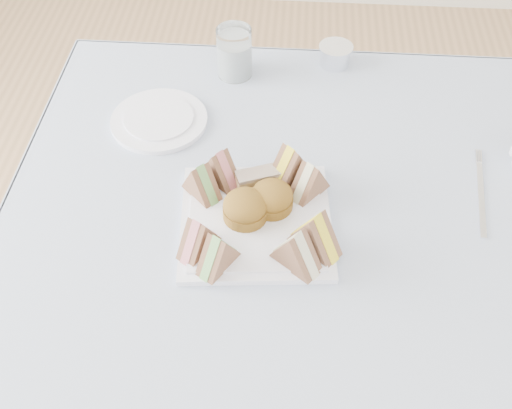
{
  "coord_description": "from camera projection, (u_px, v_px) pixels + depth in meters",
  "views": [
    {
      "loc": [
        -0.01,
        -0.73,
        1.59
      ],
      "look_at": [
        -0.06,
        -0.01,
        0.8
      ],
      "focal_mm": 45.0,
      "sensor_mm": 36.0,
      "label": 1
    }
  ],
  "objects": [
    {
      "name": "scone_left",
      "position": [
        245.0,
        207.0,
        1.08
      ],
      "size": [
        0.08,
        0.08,
        0.05
      ],
      "primitive_type": "cylinder",
      "rotation": [
        0.0,
        0.0,
        0.03
      ],
      "color": "olive",
      "rests_on": "serving_plate"
    },
    {
      "name": "table",
      "position": [
        284.0,
        333.0,
        1.39
      ],
      "size": [
        0.9,
        0.9,
        0.74
      ],
      "primitive_type": "cube",
      "color": "brown",
      "rests_on": "floor"
    },
    {
      "name": "sandwich_fl_b",
      "position": [
        218.0,
        251.0,
        1.0
      ],
      "size": [
        0.07,
        0.08,
        0.07
      ],
      "primitive_type": null,
      "rotation": [
        0.0,
        0.0,
        1.0
      ],
      "color": "#8F644C",
      "rests_on": "serving_plate"
    },
    {
      "name": "scone_right",
      "position": [
        272.0,
        198.0,
        1.09
      ],
      "size": [
        0.09,
        0.09,
        0.05
      ],
      "primitive_type": "cylinder",
      "rotation": [
        0.0,
        0.0,
        0.27
      ],
      "color": "olive",
      "rests_on": "serving_plate"
    },
    {
      "name": "sandwich_br_a",
      "position": [
        310.0,
        179.0,
        1.11
      ],
      "size": [
        0.08,
        0.08,
        0.07
      ],
      "primitive_type": null,
      "rotation": [
        0.0,
        0.0,
        -2.26
      ],
      "color": "#8F644C",
      "rests_on": "serving_plate"
    },
    {
      "name": "tea_strainer",
      "position": [
        335.0,
        56.0,
        1.4
      ],
      "size": [
        0.09,
        0.09,
        0.04
      ],
      "primitive_type": "cylinder",
      "rotation": [
        0.0,
        0.0,
        -0.32
      ],
      "color": "white",
      "rests_on": "tablecloth"
    },
    {
      "name": "tablecloth",
      "position": [
        290.0,
        220.0,
        1.11
      ],
      "size": [
        1.02,
        1.02,
        0.01
      ],
      "primitive_type": "cube",
      "color": "silver",
      "rests_on": "table"
    },
    {
      "name": "floor",
      "position": [
        279.0,
        407.0,
        1.66
      ],
      "size": [
        4.0,
        4.0,
        0.0
      ],
      "primitive_type": "plane",
      "color": "#9E7751",
      "rests_on": "ground"
    },
    {
      "name": "sandwich_fr_b",
      "position": [
        296.0,
        249.0,
        1.0
      ],
      "size": [
        0.09,
        0.08,
        0.07
      ],
      "primitive_type": null,
      "rotation": [
        0.0,
        0.0,
        -0.66
      ],
      "color": "#8F644C",
      "rests_on": "serving_plate"
    },
    {
      "name": "serving_plate",
      "position": [
        256.0,
        222.0,
        1.1
      ],
      "size": [
        0.28,
        0.28,
        0.01
      ],
      "primitive_type": "cube",
      "rotation": [
        0.0,
        0.0,
        0.09
      ],
      "color": "white",
      "rests_on": "tablecloth"
    },
    {
      "name": "sandwich_bl_b",
      "position": [
        220.0,
        166.0,
        1.13
      ],
      "size": [
        0.08,
        0.08,
        0.07
      ],
      "primitive_type": null,
      "rotation": [
        0.0,
        0.0,
        2.4
      ],
      "color": "#8F644C",
      "rests_on": "serving_plate"
    },
    {
      "name": "sandwich_bl_a",
      "position": [
        201.0,
        180.0,
        1.11
      ],
      "size": [
        0.08,
        0.08,
        0.07
      ],
      "primitive_type": null,
      "rotation": [
        0.0,
        0.0,
        2.33
      ],
      "color": "#8F644C",
      "rests_on": "serving_plate"
    },
    {
      "name": "sandwich_br_b",
      "position": [
        290.0,
        164.0,
        1.13
      ],
      "size": [
        0.09,
        0.09,
        0.08
      ],
      "primitive_type": null,
      "rotation": [
        0.0,
        0.0,
        -2.36
      ],
      "color": "#8F644C",
      "rests_on": "serving_plate"
    },
    {
      "name": "sandwich_fl_a",
      "position": [
        198.0,
        235.0,
        1.02
      ],
      "size": [
        0.07,
        0.08,
        0.07
      ],
      "primitive_type": null,
      "rotation": [
        0.0,
        0.0,
        1.0
      ],
      "color": "#8F644C",
      "rests_on": "serving_plate"
    },
    {
      "name": "water_glass",
      "position": [
        234.0,
        52.0,
        1.35
      ],
      "size": [
        0.1,
        0.1,
        0.11
      ],
      "primitive_type": "cylinder",
      "rotation": [
        0.0,
        0.0,
        0.38
      ],
      "color": "white",
      "rests_on": "tablecloth"
    },
    {
      "name": "sandwich_fr_a",
      "position": [
        315.0,
        232.0,
        1.02
      ],
      "size": [
        0.1,
        0.09,
        0.08
      ],
      "primitive_type": null,
      "rotation": [
        0.0,
        0.0,
        -0.67
      ],
      "color": "#8F644C",
      "rests_on": "serving_plate"
    },
    {
      "name": "pastry_slice",
      "position": [
        258.0,
        179.0,
        1.13
      ],
      "size": [
        0.08,
        0.06,
        0.04
      ],
      "primitive_type": "cube",
      "rotation": [
        0.0,
        0.0,
        0.37
      ],
      "color": "tan",
      "rests_on": "serving_plate"
    },
    {
      "name": "side_plate",
      "position": [
        159.0,
        120.0,
        1.28
      ],
      "size": [
        0.25,
        0.25,
        0.01
      ],
      "primitive_type": "cylinder",
      "rotation": [
        0.0,
        0.0,
        0.37
      ],
      "color": "white",
      "rests_on": "tablecloth"
    },
    {
      "name": "fork",
      "position": [
        481.0,
        199.0,
        1.14
      ],
      "size": [
        0.03,
        0.19,
        0.0
      ],
      "primitive_type": "cube",
      "rotation": [
        0.0,
        0.0,
        -0.12
      ],
      "color": "white",
      "rests_on": "tablecloth"
    }
  ]
}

